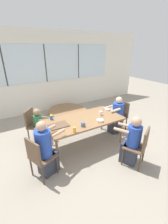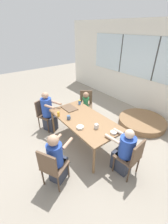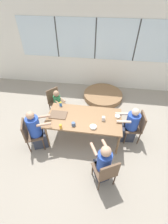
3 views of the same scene
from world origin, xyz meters
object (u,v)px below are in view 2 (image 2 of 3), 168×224
at_px(chair_for_toddler, 86,102).
at_px(person_man_teal_shirt, 124,153).
at_px(person_toddler, 86,107).
at_px(coffee_mug, 69,117).
at_px(sippy_cup, 80,102).
at_px(juice_glass, 58,114).
at_px(bowl_cereal, 114,132).
at_px(milk_carton_small, 96,126).
at_px(chair_for_man_blue_shirt, 44,112).
at_px(chair_for_man_teal_shirt, 132,156).
at_px(chair_for_woman_green_shirt, 51,166).
at_px(person_man_blue_shirt, 48,113).
at_px(folded_table_stack, 142,122).
at_px(person_woman_green_shirt, 57,160).
at_px(bowl_white_shallow, 80,127).

xyz_separation_m(chair_for_toddler, person_man_teal_shirt, (2.13, -0.73, -0.05)).
bearing_deg(person_toddler, person_man_teal_shirt, 112.81).
distance_m(coffee_mug, sippy_cup, 0.80).
height_order(person_man_teal_shirt, sippy_cup, person_man_teal_shirt).
xyz_separation_m(juice_glass, bowl_cereal, (1.25, 0.56, -0.04)).
bearing_deg(milk_carton_small, chair_for_toddler, 149.27).
relative_size(chair_for_man_blue_shirt, juice_glass, 7.51).
relative_size(person_toddler, coffee_mug, 9.58).
bearing_deg(chair_for_man_teal_shirt, chair_for_woman_green_shirt, 145.70).
height_order(person_man_blue_shirt, juice_glass, person_man_blue_shirt).
bearing_deg(milk_carton_small, folded_table_stack, 91.42).
bearing_deg(chair_for_man_blue_shirt, chair_for_woman_green_shirt, 47.81).
relative_size(chair_for_woman_green_shirt, chair_for_man_teal_shirt, 1.00).
xyz_separation_m(chair_for_man_teal_shirt, coffee_mug, (-1.50, -0.42, 0.26)).
xyz_separation_m(person_woman_green_shirt, milk_carton_small, (-0.06, 0.99, 0.28)).
bearing_deg(milk_carton_small, person_woman_green_shirt, -86.52).
xyz_separation_m(person_man_blue_shirt, folded_table_stack, (1.48, 2.30, -0.42)).
xyz_separation_m(person_toddler, folded_table_stack, (1.29, 1.14, -0.34)).
bearing_deg(juice_glass, sippy_cup, 104.96).
relative_size(person_woman_green_shirt, coffee_mug, 11.49).
distance_m(person_man_blue_shirt, sippy_cup, 0.91).
bearing_deg(chair_for_woman_green_shirt, chair_for_man_teal_shirt, 34.30).
bearing_deg(bowl_cereal, coffee_mug, -156.35).
xyz_separation_m(juice_glass, milk_carton_small, (0.92, 0.39, -0.00)).
relative_size(chair_for_man_blue_shirt, bowl_cereal, 6.51).
relative_size(coffee_mug, milk_carton_small, 0.88).
bearing_deg(bowl_cereal, person_toddler, 160.24).
height_order(chair_for_toddler, person_toddler, person_toddler).
height_order(chair_for_woman_green_shirt, chair_for_man_teal_shirt, same).
distance_m(sippy_cup, bowl_cereal, 1.48).
distance_m(chair_for_man_blue_shirt, bowl_white_shallow, 1.49).
height_order(person_man_blue_shirt, bowl_white_shallow, person_man_blue_shirt).
height_order(chair_for_toddler, coffee_mug, chair_for_toddler).
bearing_deg(bowl_white_shallow, person_toddler, 137.45).
xyz_separation_m(bowl_cereal, folded_table_stack, (-0.38, 1.74, -0.65)).
bearing_deg(person_man_blue_shirt, chair_for_man_blue_shirt, -90.00).
height_order(person_toddler, folded_table_stack, person_toddler).
height_order(person_woman_green_shirt, milk_carton_small, person_woman_green_shirt).
relative_size(person_man_blue_shirt, milk_carton_small, 10.61).
xyz_separation_m(chair_for_woman_green_shirt, milk_carton_small, (-0.13, 1.14, 0.26)).
bearing_deg(chair_for_man_blue_shirt, bowl_cereal, 85.66).
relative_size(chair_for_woman_green_shirt, coffee_mug, 9.17).
bearing_deg(person_woman_green_shirt, person_man_blue_shirt, 132.19).
xyz_separation_m(person_woman_green_shirt, person_man_blue_shirt, (-1.58, 0.60, 0.02)).
bearing_deg(person_woman_green_shirt, sippy_cup, 103.74).
distance_m(person_man_teal_shirt, juice_glass, 1.71).
height_order(chair_for_man_blue_shirt, folded_table_stack, chair_for_man_blue_shirt).
distance_m(chair_for_toddler, person_toddler, 0.18).
bearing_deg(milk_carton_small, chair_for_man_teal_shirt, 10.35).
bearing_deg(person_toddler, coffee_mug, 73.56).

